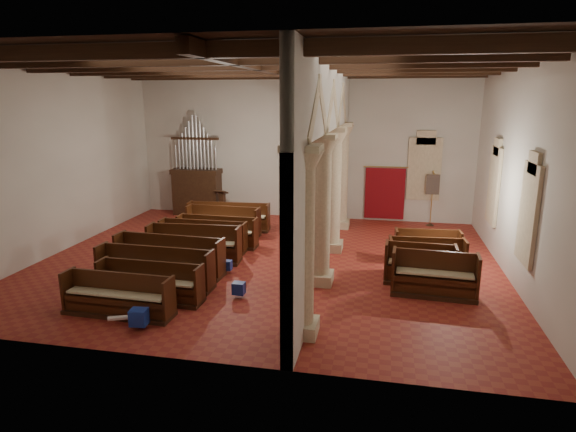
# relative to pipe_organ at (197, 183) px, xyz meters

# --- Properties ---
(floor) EXTENTS (14.00, 14.00, 0.00)m
(floor) POSITION_rel_pipe_organ_xyz_m (4.50, -5.50, -1.37)
(floor) COLOR maroon
(floor) RESTS_ON ground
(ceiling) EXTENTS (14.00, 14.00, 0.00)m
(ceiling) POSITION_rel_pipe_organ_xyz_m (4.50, -5.50, 4.63)
(ceiling) COLOR black
(ceiling) RESTS_ON wall_back
(wall_back) EXTENTS (14.00, 0.02, 6.00)m
(wall_back) POSITION_rel_pipe_organ_xyz_m (4.50, 0.50, 1.63)
(wall_back) COLOR silver
(wall_back) RESTS_ON floor
(wall_front) EXTENTS (14.00, 0.02, 6.00)m
(wall_front) POSITION_rel_pipe_organ_xyz_m (4.50, -11.50, 1.63)
(wall_front) COLOR silver
(wall_front) RESTS_ON floor
(wall_left) EXTENTS (0.02, 12.00, 6.00)m
(wall_left) POSITION_rel_pipe_organ_xyz_m (-2.50, -5.50, 1.63)
(wall_left) COLOR silver
(wall_left) RESTS_ON floor
(wall_right) EXTENTS (0.02, 12.00, 6.00)m
(wall_right) POSITION_rel_pipe_organ_xyz_m (11.50, -5.50, 1.63)
(wall_right) COLOR silver
(wall_right) RESTS_ON floor
(ceiling_beams) EXTENTS (13.80, 11.80, 0.30)m
(ceiling_beams) POSITION_rel_pipe_organ_xyz_m (4.50, -5.50, 4.45)
(ceiling_beams) COLOR #372111
(ceiling_beams) RESTS_ON wall_back
(arcade) EXTENTS (0.90, 11.90, 6.00)m
(arcade) POSITION_rel_pipe_organ_xyz_m (6.30, -5.50, 2.19)
(arcade) COLOR beige
(arcade) RESTS_ON floor
(window_right_a) EXTENTS (0.03, 1.00, 2.20)m
(window_right_a) POSITION_rel_pipe_organ_xyz_m (11.48, -7.00, 0.83)
(window_right_a) COLOR #2D6552
(window_right_a) RESTS_ON wall_right
(window_right_b) EXTENTS (0.03, 1.00, 2.20)m
(window_right_b) POSITION_rel_pipe_organ_xyz_m (11.48, -3.00, 0.83)
(window_right_b) COLOR #2D6552
(window_right_b) RESTS_ON wall_right
(window_back) EXTENTS (1.00, 0.03, 2.20)m
(window_back) POSITION_rel_pipe_organ_xyz_m (9.50, 0.48, 0.83)
(window_back) COLOR #2D6552
(window_back) RESTS_ON wall_back
(pipe_organ) EXTENTS (2.10, 0.85, 4.40)m
(pipe_organ) POSITION_rel_pipe_organ_xyz_m (0.00, 0.00, 0.00)
(pipe_organ) COLOR #372111
(pipe_organ) RESTS_ON floor
(lectern) EXTENTS (0.55, 0.57, 1.23)m
(lectern) POSITION_rel_pipe_organ_xyz_m (1.26, -0.40, -0.86)
(lectern) COLOR #3E2213
(lectern) RESTS_ON floor
(dossal_curtain) EXTENTS (1.80, 0.07, 2.17)m
(dossal_curtain) POSITION_rel_pipe_organ_xyz_m (8.00, 0.42, -0.21)
(dossal_curtain) COLOR maroon
(dossal_curtain) RESTS_ON floor
(processional_banner) EXTENTS (0.51, 0.65, 2.22)m
(processional_banner) POSITION_rel_pipe_organ_xyz_m (9.84, -0.01, -0.60)
(processional_banner) COLOR #372111
(processional_banner) RESTS_ON floor
(hymnal_box_a) EXTENTS (0.39, 0.33, 0.37)m
(hymnal_box_a) POSITION_rel_pipe_organ_xyz_m (2.79, -10.49, -1.09)
(hymnal_box_a) COLOR navy
(hymnal_box_a) RESTS_ON floor
(hymnal_box_b) EXTENTS (0.32, 0.26, 0.31)m
(hymnal_box_b) POSITION_rel_pipe_organ_xyz_m (4.43, -8.40, -1.12)
(hymnal_box_b) COLOR #151994
(hymnal_box_b) RESTS_ON floor
(hymnal_box_c) EXTENTS (0.28, 0.23, 0.28)m
(hymnal_box_c) POSITION_rel_pipe_organ_xyz_m (3.57, -6.77, -1.13)
(hymnal_box_c) COLOR navy
(hymnal_box_c) RESTS_ON floor
(tube_heater_a) EXTENTS (1.00, 0.49, 0.10)m
(tube_heater_a) POSITION_rel_pipe_organ_xyz_m (2.49, -10.28, -1.21)
(tube_heater_a) COLOR silver
(tube_heater_a) RESTS_ON floor
(tube_heater_b) EXTENTS (1.04, 0.22, 0.10)m
(tube_heater_b) POSITION_rel_pipe_organ_xyz_m (1.78, -9.46, -1.21)
(tube_heater_b) COLOR silver
(tube_heater_b) RESTS_ON floor
(nave_pew_0) EXTENTS (2.70, 0.74, 0.99)m
(nave_pew_0) POSITION_rel_pipe_organ_xyz_m (1.95, -9.91, -1.04)
(nave_pew_0) COLOR #372111
(nave_pew_0) RESTS_ON floor
(nave_pew_1) EXTENTS (2.72, 0.71, 0.99)m
(nave_pew_1) POSITION_rel_pipe_organ_xyz_m (2.30, -8.99, -1.05)
(nave_pew_1) COLOR #372111
(nave_pew_1) RESTS_ON floor
(nave_pew_2) EXTENTS (3.26, 0.80, 1.07)m
(nave_pew_2) POSITION_rel_pipe_organ_xyz_m (1.99, -8.11, -1.02)
(nave_pew_2) COLOR #372111
(nave_pew_2) RESTS_ON floor
(nave_pew_3) EXTENTS (3.28, 0.90, 1.11)m
(nave_pew_3) POSITION_rel_pipe_organ_xyz_m (1.95, -7.11, -1.00)
(nave_pew_3) COLOR #372111
(nave_pew_3) RESTS_ON floor
(nave_pew_4) EXTENTS (2.94, 0.94, 1.14)m
(nave_pew_4) POSITION_rel_pipe_organ_xyz_m (2.24, -5.93, -0.99)
(nave_pew_4) COLOR #372111
(nave_pew_4) RESTS_ON floor
(nave_pew_5) EXTENTS (2.96, 0.68, 1.00)m
(nave_pew_5) POSITION_rel_pipe_organ_xyz_m (2.10, -4.82, -1.04)
(nave_pew_5) COLOR #372111
(nave_pew_5) RESTS_ON floor
(nave_pew_6) EXTENTS (2.81, 0.75, 1.02)m
(nave_pew_6) POSITION_rel_pipe_organ_xyz_m (2.40, -4.26, -1.03)
(nave_pew_6) COLOR #372111
(nave_pew_6) RESTS_ON floor
(nave_pew_7) EXTENTS (2.75, 0.82, 1.09)m
(nave_pew_7) POSITION_rel_pipe_organ_xyz_m (2.19, -3.01, -1.01)
(nave_pew_7) COLOR #372111
(nave_pew_7) RESTS_ON floor
(nave_pew_8) EXTENTS (3.20, 0.88, 1.05)m
(nave_pew_8) POSITION_rel_pipe_organ_xyz_m (2.13, -2.19, -1.02)
(nave_pew_8) COLOR #372111
(nave_pew_8) RESTS_ON floor
(aisle_pew_0) EXTENTS (2.18, 0.90, 1.15)m
(aisle_pew_0) POSITION_rel_pipe_organ_xyz_m (9.31, -7.27, -0.98)
(aisle_pew_0) COLOR #372111
(aisle_pew_0) RESTS_ON floor
(aisle_pew_1) EXTENTS (1.92, 0.81, 1.11)m
(aisle_pew_1) POSITION_rel_pipe_organ_xyz_m (9.00, -6.47, -1.00)
(aisle_pew_1) COLOR #372111
(aisle_pew_1) RESTS_ON floor
(aisle_pew_2) EXTENTS (2.18, 0.86, 1.08)m
(aisle_pew_2) POSITION_rel_pipe_organ_xyz_m (9.23, -5.79, -1.01)
(aisle_pew_2) COLOR #372111
(aisle_pew_2) RESTS_ON floor
(aisle_pew_3) EXTENTS (2.01, 0.81, 1.04)m
(aisle_pew_3) POSITION_rel_pipe_organ_xyz_m (9.34, -4.70, -1.02)
(aisle_pew_3) COLOR #372111
(aisle_pew_3) RESTS_ON floor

